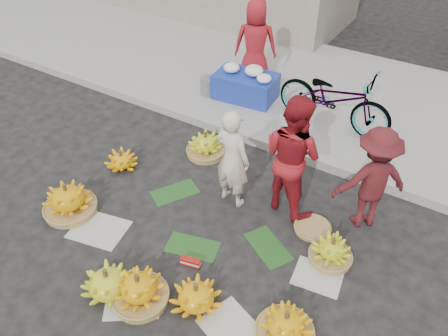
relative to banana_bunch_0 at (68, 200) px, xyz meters
The scene contains 22 objects.
ground 1.95m from the banana_bunch_0, 16.34° to the left, with size 80.00×80.00×0.00m, color black.
curb 3.32m from the banana_bunch_0, 55.82° to the left, with size 40.00×0.25×0.15m, color gray.
sidewalk 5.20m from the banana_bunch_0, 68.95° to the left, with size 40.00×4.00×0.12m, color gray.
newspaper_scatter 1.89m from the banana_bunch_0, ahead, with size 3.20×1.80×0.00m, color beige, non-canonical shape.
banana_leaves 1.93m from the banana_bunch_0, 22.93° to the left, with size 2.00×1.00×0.00m, color #194818, non-canonical shape.
banana_bunch_0 is the anchor object (origin of this frame).
banana_bunch_1 1.52m from the banana_bunch_0, 26.75° to the right, with size 0.75×0.75×0.37m.
banana_bunch_2 1.82m from the banana_bunch_0, 18.60° to the right, with size 0.71×0.71×0.43m.
banana_bunch_3 2.30m from the banana_bunch_0, ahead, with size 0.69×0.69×0.35m.
banana_bunch_4 3.26m from the banana_bunch_0, ahead, with size 0.67×0.67×0.42m.
banana_bunch_5 3.45m from the banana_bunch_0, 17.85° to the left, with size 0.54×0.54×0.37m.
banana_bunch_6 1.10m from the banana_bunch_0, 93.68° to the left, with size 0.58×0.58×0.30m.
banana_bunch_7 2.20m from the banana_bunch_0, 67.72° to the left, with size 0.61×0.61×0.42m.
basket_spare 3.24m from the banana_bunch_0, 25.73° to the left, with size 0.46×0.46×0.05m, color olive.
incense_stack 1.92m from the banana_bunch_0, ahead, with size 0.24×0.08×0.10m, color #AB1712.
vendor_cream 2.25m from the banana_bunch_0, 37.90° to the left, with size 0.52×0.34×1.43m, color #F3E5CC.
vendor_red 3.01m from the banana_bunch_0, 34.33° to the left, with size 0.83×0.64×1.70m, color #B31B21.
man_striped 3.93m from the banana_bunch_0, 29.17° to the left, with size 0.93×0.53×1.44m, color maroon.
flower_table 3.80m from the banana_bunch_0, 81.33° to the left, with size 1.16×0.79×0.64m.
grey_bucket 3.51m from the banana_bunch_0, 91.41° to the left, with size 0.29×0.29×0.33m, color slate.
flower_vendor 4.40m from the banana_bunch_0, 84.20° to the left, with size 0.79×0.51×1.62m, color #B31B21.
bicycle 4.35m from the banana_bunch_0, 58.70° to the left, with size 1.95×0.68×1.02m, color gray.
Camera 1 is at (2.15, -3.06, 4.16)m, focal length 35.00 mm.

